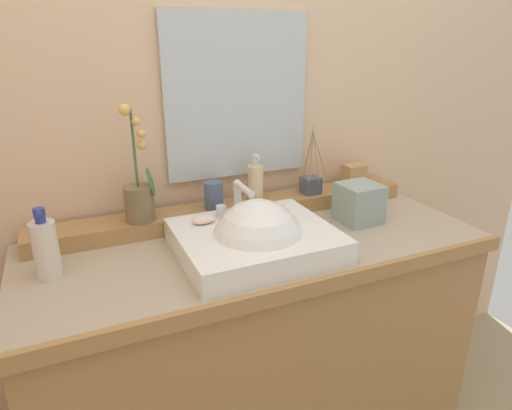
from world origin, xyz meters
TOP-DOWN VIEW (x-y plane):
  - wall_back at (0.00, 0.39)m, footprint 3.14×0.20m
  - vanity_cabinet at (0.00, -0.00)m, footprint 1.41×0.57m
  - back_ledge at (0.00, 0.21)m, footprint 1.33×0.13m
  - sink_basin at (-0.04, -0.07)m, footprint 0.44×0.39m
  - soap_bar at (-0.16, 0.04)m, footprint 0.07×0.04m
  - potted_plant at (-0.32, 0.18)m, footprint 0.10×0.09m
  - soap_dispenser at (0.08, 0.19)m, footprint 0.05×0.06m
  - tumbler_cup at (-0.08, 0.19)m, footprint 0.06×0.06m
  - reed_diffuser at (0.30, 0.19)m, footprint 0.11×0.08m
  - trinket_box at (0.49, 0.20)m, footprint 0.08×0.06m
  - lotion_bottle at (-0.59, 0.03)m, footprint 0.06×0.07m
  - tissue_box at (0.38, 0.01)m, footprint 0.13×0.13m
  - mirror at (0.05, 0.28)m, footprint 0.50×0.02m

SIDE VIEW (x-z plane):
  - vanity_cabinet at x=0.00m, z-range 0.00..0.88m
  - back_ledge at x=0.00m, z-range 0.88..0.93m
  - sink_basin at x=-0.04m, z-range 0.77..1.05m
  - tissue_box at x=0.38m, z-range 0.88..1.01m
  - soap_bar at x=-0.16m, z-range 0.95..0.97m
  - lotion_bottle at x=-0.59m, z-range 0.86..1.06m
  - reed_diffuser at x=0.30m, z-range 0.85..1.09m
  - trinket_box at x=0.49m, z-range 0.93..1.02m
  - tumbler_cup at x=-0.08m, z-range 0.93..1.03m
  - soap_dispenser at x=0.08m, z-range 0.92..1.08m
  - potted_plant at x=-0.32m, z-range 0.84..1.20m
  - mirror at x=0.05m, z-range 1.01..1.55m
  - wall_back at x=0.00m, z-range 0.00..2.72m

